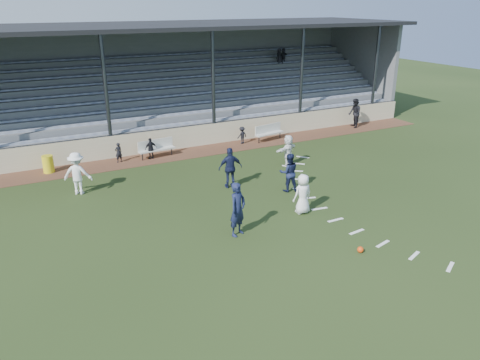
{
  "coord_description": "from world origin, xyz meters",
  "views": [
    {
      "loc": [
        -7.83,
        -12.74,
        7.9
      ],
      "look_at": [
        0.0,
        2.5,
        1.3
      ],
      "focal_mm": 35.0,
      "sensor_mm": 36.0,
      "label": 1
    }
  ],
  "objects_px": {
    "bench_right": "(269,131)",
    "football": "(360,250)",
    "bench_left": "(156,147)",
    "player_white_lead": "(303,194)",
    "official": "(355,113)",
    "player_navy_lead": "(238,209)",
    "trash_bin": "(48,164)"
  },
  "relations": [
    {
      "from": "bench_right",
      "to": "football",
      "type": "distance_m",
      "value": 13.65
    },
    {
      "from": "football",
      "to": "bench_right",
      "type": "bearing_deg",
      "value": 72.54
    },
    {
      "from": "bench_right",
      "to": "bench_left",
      "type": "bearing_deg",
      "value": 168.72
    },
    {
      "from": "bench_right",
      "to": "player_white_lead",
      "type": "height_order",
      "value": "player_white_lead"
    },
    {
      "from": "football",
      "to": "player_white_lead",
      "type": "distance_m",
      "value": 3.58
    },
    {
      "from": "bench_left",
      "to": "official",
      "type": "xyz_separation_m",
      "value": [
        13.57,
        0.08,
        0.38
      ]
    },
    {
      "from": "player_navy_lead",
      "to": "bench_left",
      "type": "bearing_deg",
      "value": 62.25
    },
    {
      "from": "trash_bin",
      "to": "player_white_lead",
      "type": "bearing_deg",
      "value": -48.61
    },
    {
      "from": "football",
      "to": "official",
      "type": "xyz_separation_m",
      "value": [
        10.65,
        13.05,
        0.86
      ]
    },
    {
      "from": "football",
      "to": "player_white_lead",
      "type": "relative_size",
      "value": 0.13
    },
    {
      "from": "bench_left",
      "to": "trash_bin",
      "type": "xyz_separation_m",
      "value": [
        -5.44,
        0.08,
        -0.14
      ]
    },
    {
      "from": "bench_left",
      "to": "bench_right",
      "type": "relative_size",
      "value": 1.0
    },
    {
      "from": "bench_right",
      "to": "player_navy_lead",
      "type": "height_order",
      "value": "player_navy_lead"
    },
    {
      "from": "trash_bin",
      "to": "official",
      "type": "relative_size",
      "value": 0.45
    },
    {
      "from": "bench_left",
      "to": "bench_right",
      "type": "xyz_separation_m",
      "value": [
        7.01,
        0.05,
        0.0
      ]
    },
    {
      "from": "football",
      "to": "bench_left",
      "type": "bearing_deg",
      "value": 102.67
    },
    {
      "from": "bench_left",
      "to": "football",
      "type": "height_order",
      "value": "bench_left"
    },
    {
      "from": "player_white_lead",
      "to": "player_navy_lead",
      "type": "bearing_deg",
      "value": 6.49
    },
    {
      "from": "player_white_lead",
      "to": "player_navy_lead",
      "type": "distance_m",
      "value": 3.15
    },
    {
      "from": "player_navy_lead",
      "to": "football",
      "type": "bearing_deg",
      "value": -71.54
    },
    {
      "from": "trash_bin",
      "to": "official",
      "type": "bearing_deg",
      "value": 0.02
    },
    {
      "from": "bench_right",
      "to": "official",
      "type": "height_order",
      "value": "official"
    },
    {
      "from": "bench_left",
      "to": "football",
      "type": "distance_m",
      "value": 13.3
    },
    {
      "from": "bench_right",
      "to": "player_white_lead",
      "type": "relative_size",
      "value": 1.26
    },
    {
      "from": "trash_bin",
      "to": "player_navy_lead",
      "type": "distance_m",
      "value": 11.34
    },
    {
      "from": "bench_left",
      "to": "bench_right",
      "type": "height_order",
      "value": "same"
    },
    {
      "from": "bench_right",
      "to": "official",
      "type": "bearing_deg",
      "value": -11.35
    },
    {
      "from": "football",
      "to": "official",
      "type": "relative_size",
      "value": 0.11
    },
    {
      "from": "bench_right",
      "to": "football",
      "type": "xyz_separation_m",
      "value": [
        -4.09,
        -13.01,
        -0.48
      ]
    },
    {
      "from": "trash_bin",
      "to": "football",
      "type": "distance_m",
      "value": 15.49
    },
    {
      "from": "player_navy_lead",
      "to": "official",
      "type": "bearing_deg",
      "value": 9.26
    },
    {
      "from": "football",
      "to": "official",
      "type": "bearing_deg",
      "value": 50.78
    }
  ]
}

